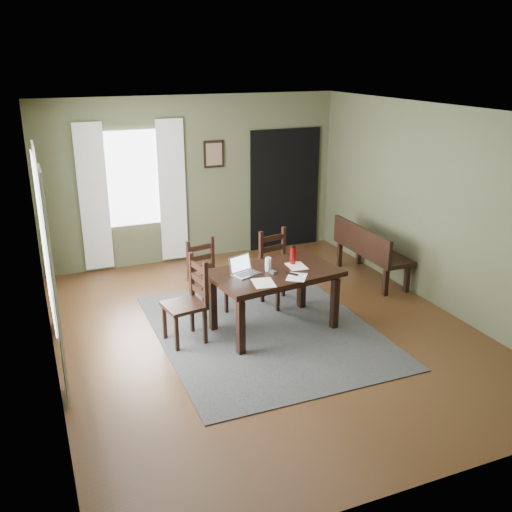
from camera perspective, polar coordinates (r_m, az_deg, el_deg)
name	(u,v)px	position (r m, az deg, el deg)	size (l,w,h in m)	color
ground	(265,331)	(7.26, 0.91, -7.49)	(5.00, 6.00, 0.01)	#492C16
room_shell	(266,191)	(6.64, 0.99, 6.56)	(5.02, 6.02, 2.71)	#4E5336
rug	(265,330)	(7.25, 0.91, -7.41)	(2.60, 3.20, 0.01)	#363636
dining_table	(274,278)	(7.02, 1.84, -2.22)	(1.66, 1.13, 0.78)	black
chair_end	(188,302)	(6.85, -6.82, -4.58)	(0.52, 0.52, 1.04)	black
chair_back_left	(206,278)	(7.64, -5.00, -2.16)	(0.50, 0.50, 0.97)	black
chair_back_right	(278,269)	(7.85, 2.26, -1.29)	(0.53, 0.53, 1.03)	black
bench	(368,248)	(8.84, 11.18, 0.81)	(0.49, 1.52, 0.86)	black
laptop	(243,269)	(6.88, -1.26, -1.32)	(0.38, 0.34, 0.22)	#B7B7BC
computer_mouse	(273,272)	(6.90, 1.68, -1.61)	(0.06, 0.10, 0.03)	#3F3F42
tv_remote	(292,274)	(6.87, 3.61, -1.80)	(0.04, 0.16, 0.02)	black
drinking_glass	(268,264)	(6.95, 1.22, -0.84)	(0.08, 0.08, 0.17)	silver
water_bottle	(293,255)	(7.19, 3.71, 0.09)	(0.09, 0.09, 0.25)	#A30C0C
paper_b	(297,277)	(6.80, 4.09, -2.11)	(0.22, 0.29, 0.00)	white
paper_d	(296,266)	(7.15, 4.07, -1.02)	(0.22, 0.29, 0.00)	white
paper_e	(264,283)	(6.61, 0.76, -2.70)	(0.24, 0.31, 0.00)	white
window_left	(43,240)	(6.41, -20.53, 1.55)	(0.01, 1.30, 1.70)	white
window_back	(133,179)	(9.23, -12.25, 7.57)	(1.00, 0.01, 1.50)	white
curtain_left_near	(54,289)	(5.71, -19.52, -3.12)	(0.03, 0.48, 2.30)	silver
curtain_left_far	(45,240)	(7.27, -20.39, 1.54)	(0.03, 0.48, 2.30)	silver
curtain_back_left	(94,198)	(9.17, -15.92, 5.58)	(0.44, 0.03, 2.30)	silver
curtain_back_right	(172,191)	(9.38, -8.37, 6.43)	(0.44, 0.03, 2.30)	silver
framed_picture	(214,154)	(9.50, -4.24, 10.12)	(0.34, 0.03, 0.44)	black
doorway_back	(285,189)	(10.11, 2.91, 6.68)	(1.30, 0.03, 2.10)	black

